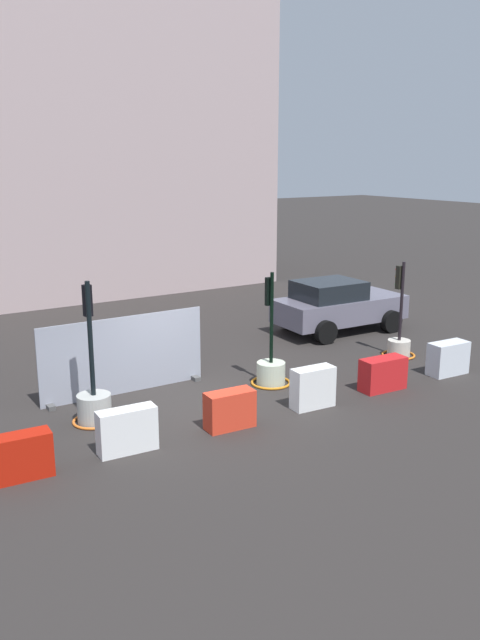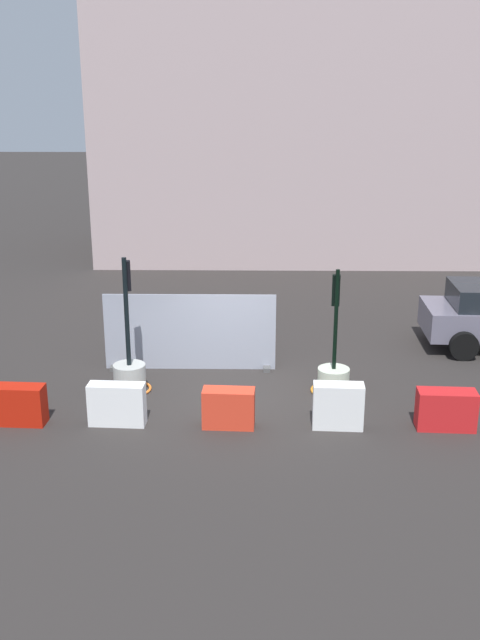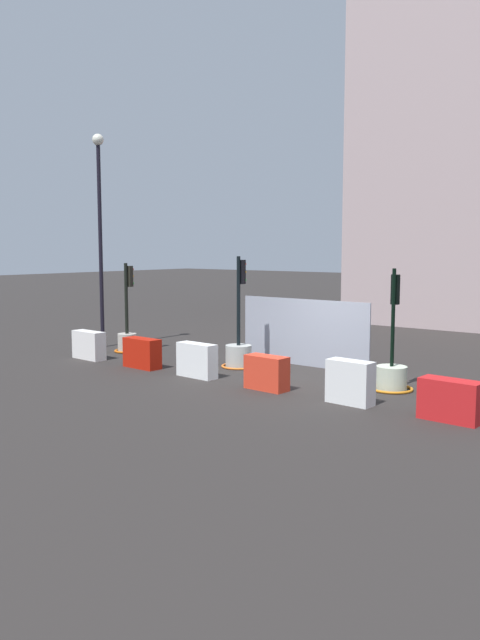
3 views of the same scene
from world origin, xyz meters
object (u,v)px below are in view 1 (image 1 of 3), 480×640
Objects in this scene: traffic_light_1 at (94,401)px; construction_barrier_2 at (127,430)px; construction_barrier_1 at (18,457)px; construction_barrier_6 at (448,358)px; car_grey_saloon at (337,305)px; construction_barrier_4 at (313,388)px; traffic_light_3 at (399,342)px; construction_barrier_5 at (383,374)px; traffic_light_2 at (271,368)px; construction_barrier_3 at (230,410)px.

traffic_light_1 is 2.65× the size of construction_barrier_2.
construction_barrier_1 is 10.62m from construction_barrier_6.
construction_barrier_4 is at bearing -134.99° from car_grey_saloon.
car_grey_saloon is at bearing 22.76° from construction_barrier_1.
car_grey_saloon reaches higher than construction_barrier_2.
traffic_light_1 is at bearing 179.83° from traffic_light_3.
construction_barrier_2 is 1.05× the size of construction_barrier_6.
construction_barrier_2 reaches higher than construction_barrier_5.
construction_barrier_2 is at bearing -89.26° from traffic_light_1.
traffic_light_2 is at bearing -0.30° from traffic_light_1.
traffic_light_3 is 0.63× the size of car_grey_saloon.
car_grey_saloon is (11.01, 4.62, 0.44)m from construction_barrier_1.
construction_barrier_5 is at bearing -0.57° from construction_barrier_1.
construction_barrier_1 is 11.94m from car_grey_saloon.
traffic_light_1 is 9.51m from car_grey_saloon.
traffic_light_1 is 8.75m from traffic_light_3.
construction_barrier_3 is at bearing -1.82° from construction_barrier_2.
traffic_light_1 is 2.61× the size of construction_barrier_1.
traffic_light_1 is at bearing 157.84° from construction_barrier_4.
traffic_light_3 is 2.34× the size of construction_barrier_2.
construction_barrier_1 is 1.02× the size of construction_barrier_2.
construction_barrier_1 is at bearing 179.35° from construction_barrier_6.
construction_barrier_3 is (-6.54, -1.74, -0.02)m from traffic_light_3.
traffic_light_3 is at bearing 8.84° from construction_barrier_1.
traffic_light_1 is at bearing 164.59° from construction_barrier_5.
traffic_light_2 reaches higher than construction_barrier_2.
car_grey_saloon reaches higher than construction_barrier_3.
traffic_light_2 reaches higher than traffic_light_3.
traffic_light_3 is (8.75, -0.03, -0.05)m from traffic_light_1.
traffic_light_2 is 2.66× the size of construction_barrier_3.
car_grey_saloon is (9.04, 2.92, 0.38)m from traffic_light_1.
traffic_light_2 is 2.55× the size of construction_barrier_6.
construction_barrier_2 is 1.13× the size of construction_barrier_4.
construction_barrier_2 is at bearing -152.87° from car_grey_saloon.
construction_barrier_3 is 1.04× the size of construction_barrier_4.
construction_barrier_3 is (2.20, -0.07, -0.04)m from construction_barrier_2.
traffic_light_1 reaches higher than traffic_light_3.
construction_barrier_4 is (6.31, -0.08, 0.05)m from construction_barrier_1.
traffic_light_1 is 4.69m from construction_barrier_4.
construction_barrier_4 is 0.93× the size of construction_barrier_6.
traffic_light_1 is 0.71× the size of car_grey_saloon.
construction_barrier_3 is at bearing -165.10° from traffic_light_3.
construction_barrier_4 is (-0.10, -1.75, 0.06)m from traffic_light_2.
traffic_light_2 is 1.04× the size of traffic_light_3.
construction_barrier_1 is 6.31m from construction_barrier_4.
traffic_light_2 is 0.65× the size of car_grey_saloon.
car_grey_saloon is (4.69, 4.70, 0.38)m from construction_barrier_4.
traffic_light_1 is at bearing 90.74° from construction_barrier_2.
traffic_light_1 is 2.59m from construction_barrier_1.
construction_barrier_6 is (8.64, -0.12, -0.01)m from construction_barrier_2.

